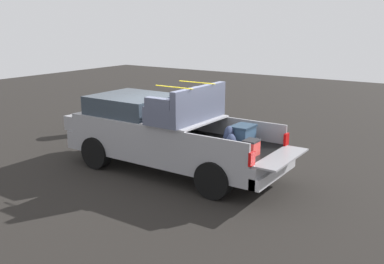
# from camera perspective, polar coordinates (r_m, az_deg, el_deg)

# --- Properties ---
(ground_plane) EXTENTS (40.00, 40.00, 0.00)m
(ground_plane) POSITION_cam_1_polar(r_m,az_deg,el_deg) (10.92, -2.62, -5.16)
(ground_plane) COLOR black
(pickup_truck) EXTENTS (6.05, 2.09, 2.23)m
(pickup_truck) POSITION_cam_1_polar(r_m,az_deg,el_deg) (10.84, -4.11, -0.03)
(pickup_truck) COLOR gray
(pickup_truck) RESTS_ON ground_plane
(trash_can) EXTENTS (0.60, 0.60, 0.98)m
(trash_can) POSITION_cam_1_polar(r_m,az_deg,el_deg) (14.78, -13.10, 1.68)
(trash_can) COLOR #1E592D
(trash_can) RESTS_ON ground_plane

